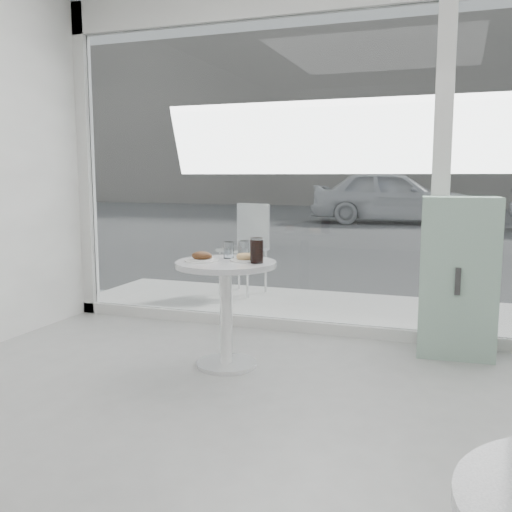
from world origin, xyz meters
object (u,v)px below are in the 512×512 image
at_px(mint_cabinet, 458,277).
at_px(cola_glass, 257,251).
at_px(main_table, 226,292).
at_px(water_tumbler_b, 244,251).
at_px(car_white, 392,196).
at_px(plate_donut, 245,258).
at_px(water_tumbler_a, 229,251).
at_px(patio_chair, 247,242).
at_px(plate_fritter, 202,258).

xyz_separation_m(mint_cabinet, cola_glass, (-1.33, -0.84, 0.25)).
relative_size(main_table, water_tumbler_b, 5.96).
relative_size(car_white, water_tumbler_b, 35.52).
xyz_separation_m(water_tumbler_b, cola_glass, (0.17, -0.18, 0.03)).
xyz_separation_m(main_table, water_tumbler_b, (0.06, 0.19, 0.28)).
bearing_deg(main_table, mint_cabinet, 28.42).
height_order(mint_cabinet, plate_donut, mint_cabinet).
height_order(water_tumbler_a, cola_glass, cola_glass).
height_order(main_table, cola_glass, cola_glass).
bearing_deg(water_tumbler_a, plate_donut, -28.25).
xyz_separation_m(car_white, plate_donut, (0.44, -13.30, 0.01)).
distance_m(main_table, patio_chair, 2.43).
distance_m(car_white, water_tumbler_a, 13.21).
height_order(plate_donut, water_tumbler_a, water_tumbler_a).
distance_m(mint_cabinet, patio_chair, 2.71).
xyz_separation_m(patio_chair, plate_fritter, (0.55, -2.37, 0.17)).
bearing_deg(plate_donut, patio_chair, 110.22).
relative_size(plate_donut, water_tumbler_b, 1.72).
height_order(main_table, mint_cabinet, mint_cabinet).
relative_size(patio_chair, car_white, 0.22).
xyz_separation_m(plate_donut, water_tumbler_b, (-0.06, 0.13, 0.04)).
bearing_deg(main_table, water_tumbler_b, 71.97).
height_order(main_table, car_white, car_white).
bearing_deg(main_table, plate_donut, 28.20).
height_order(car_white, plate_donut, car_white).
height_order(patio_chair, water_tumbler_b, patio_chair).
distance_m(patio_chair, water_tumbler_b, 2.28).
bearing_deg(car_white, patio_chair, 172.84).
bearing_deg(patio_chair, water_tumbler_a, -59.29).
height_order(main_table, plate_fritter, plate_fritter).
bearing_deg(cola_glass, patio_chair, 112.05).
bearing_deg(car_white, main_table, 176.22).
bearing_deg(plate_donut, main_table, -151.80).
bearing_deg(mint_cabinet, water_tumbler_b, -159.94).
distance_m(plate_fritter, cola_glass, 0.40).
distance_m(mint_cabinet, plate_donut, 1.64).
relative_size(plate_fritter, water_tumbler_b, 1.89).
bearing_deg(plate_fritter, car_white, 90.67).
relative_size(car_white, plate_donut, 20.65).
bearing_deg(mint_cabinet, patio_chair, 143.46).
xyz_separation_m(mint_cabinet, plate_donut, (-1.44, -0.78, 0.18)).
distance_m(patio_chair, cola_glass, 2.51).
xyz_separation_m(mint_cabinet, water_tumbler_b, (-1.50, -0.65, 0.22)).
relative_size(plate_fritter, cola_glass, 1.38).
xyz_separation_m(main_table, plate_fritter, (-0.16, -0.05, 0.25)).
height_order(mint_cabinet, water_tumbler_a, mint_cabinet).
bearing_deg(plate_donut, cola_glass, -28.38).
distance_m(main_table, cola_glass, 0.38).
relative_size(plate_donut, water_tumbler_a, 1.83).
height_order(patio_chair, plate_fritter, patio_chair).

